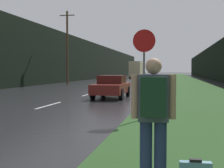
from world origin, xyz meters
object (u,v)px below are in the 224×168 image
(hitchhiker_with_backpack, at_px, (153,113))
(car_passing_near, at_px, (112,86))
(delivery_truck, at_px, (136,69))
(stop_sign, at_px, (144,63))

(hitchhiker_with_backpack, relative_size, car_passing_near, 0.43)
(delivery_truck, bearing_deg, stop_sign, -83.00)
(stop_sign, distance_m, car_passing_near, 8.66)
(hitchhiker_with_backpack, bearing_deg, delivery_truck, 93.52)
(car_passing_near, bearing_deg, delivery_truck, -85.01)
(stop_sign, height_order, hitchhiker_with_backpack, stop_sign)
(hitchhiker_with_backpack, bearing_deg, stop_sign, 93.20)
(hitchhiker_with_backpack, distance_m, car_passing_near, 14.54)
(stop_sign, height_order, car_passing_near, stop_sign)
(stop_sign, bearing_deg, hitchhiker_with_backpack, -83.35)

